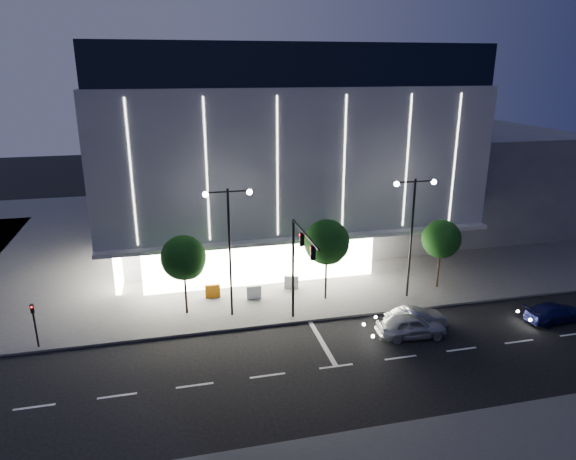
% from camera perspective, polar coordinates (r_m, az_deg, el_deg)
% --- Properties ---
extents(ground, '(160.00, 160.00, 0.00)m').
position_cam_1_polar(ground, '(31.24, 0.88, -13.92)').
color(ground, black).
rests_on(ground, ground).
extents(sidewalk_museum, '(70.00, 40.00, 0.15)m').
position_cam_1_polar(sidewalk_museum, '(53.63, -0.21, 0.02)').
color(sidewalk_museum, '#474747').
rests_on(sidewalk_museum, ground).
extents(museum, '(30.00, 25.80, 18.00)m').
position_cam_1_polar(museum, '(49.52, -2.08, 9.46)').
color(museum, '#4C4C51').
rests_on(museum, ground).
extents(annex_building, '(16.00, 20.00, 10.00)m').
position_cam_1_polar(annex_building, '(60.56, 19.63, 5.86)').
color(annex_building, '#4C4C51').
rests_on(annex_building, ground).
extents(traffic_mast, '(0.33, 5.89, 7.07)m').
position_cam_1_polar(traffic_mast, '(32.15, 1.19, -2.97)').
color(traffic_mast, black).
rests_on(traffic_mast, ground).
extents(street_lamp_west, '(3.16, 0.36, 9.00)m').
position_cam_1_polar(street_lamp_west, '(33.62, -6.55, -0.47)').
color(street_lamp_west, black).
rests_on(street_lamp_west, ground).
extents(street_lamp_east, '(3.16, 0.36, 9.00)m').
position_cam_1_polar(street_lamp_east, '(37.32, 13.66, 0.98)').
color(street_lamp_east, black).
rests_on(street_lamp_east, ground).
extents(ped_signal_far, '(0.22, 0.24, 3.00)m').
position_cam_1_polar(ped_signal_far, '(34.60, -26.35, -9.04)').
color(ped_signal_far, black).
rests_on(ped_signal_far, ground).
extents(tree_left, '(3.02, 3.02, 5.72)m').
position_cam_1_polar(tree_left, '(35.04, -11.48, -3.29)').
color(tree_left, black).
rests_on(tree_left, ground).
extents(tree_mid, '(3.25, 3.25, 6.15)m').
position_cam_1_polar(tree_mid, '(36.50, 4.35, -1.61)').
color(tree_mid, black).
rests_on(tree_mid, ground).
extents(tree_right, '(2.91, 2.91, 5.51)m').
position_cam_1_polar(tree_right, '(40.19, 16.66, -1.17)').
color(tree_right, black).
rests_on(tree_right, ground).
extents(car_lead, '(4.55, 2.07, 1.51)m').
position_cam_1_polar(car_lead, '(33.85, 13.54, -10.32)').
color(car_lead, '#A4A8AC').
rests_on(car_lead, ground).
extents(car_second, '(4.04, 1.48, 1.32)m').
position_cam_1_polar(car_second, '(35.06, 14.02, -9.50)').
color(car_second, '#B1B2B9').
rests_on(car_second, ground).
extents(car_third, '(4.44, 2.12, 1.25)m').
position_cam_1_polar(car_third, '(39.22, 27.52, -8.13)').
color(car_third, '#151950').
rests_on(car_third, ground).
extents(barrier_b, '(1.10, 0.27, 1.00)m').
position_cam_1_polar(barrier_b, '(37.83, -3.82, -6.90)').
color(barrier_b, white).
rests_on(barrier_b, sidewalk_museum).
extents(barrier_c, '(1.11, 0.28, 1.00)m').
position_cam_1_polar(barrier_c, '(38.30, -8.37, -6.73)').
color(barrier_c, orange).
rests_on(barrier_c, sidewalk_museum).
extents(barrier_d, '(1.12, 0.59, 1.00)m').
position_cam_1_polar(barrier_d, '(39.41, 0.38, -5.81)').
color(barrier_d, '#BDBDBD').
rests_on(barrier_d, sidewalk_museum).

